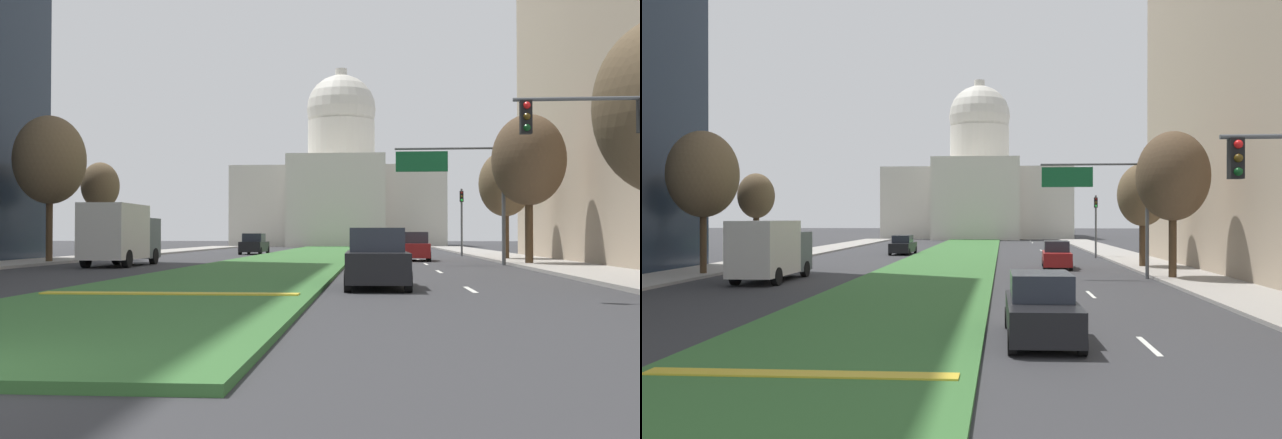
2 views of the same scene
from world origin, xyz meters
The scene contains 18 objects.
ground_plane centered at (0.00, 51.51, 0.00)m, with size 260.00×260.00×0.00m, color #333335.
grass_median centered at (0.00, 46.36, 0.07)m, with size 7.28×92.72×0.14m, color #386B33.
median_curb_nose centered at (0.00, 10.67, 0.16)m, with size 6.56×0.50×0.04m, color gold.
lane_dashes_right centered at (7.99, 48.31, 0.00)m, with size 0.16×72.24×0.01m.
sidewalk_left centered at (-14.34, 41.21, 0.07)m, with size 4.00×92.72×0.15m, color #9E9991.
sidewalk_right centered at (14.34, 41.21, 0.07)m, with size 4.00×92.72×0.15m, color #9E9991.
capitol_building centered at (0.00, 102.17, 7.94)m, with size 29.62×29.69×27.09m.
traffic_light_near_right centered at (10.99, 11.31, 3.80)m, with size 3.34×0.35×5.20m.
traffic_light_far_right centered at (11.84, 49.30, 3.31)m, with size 0.28×0.35×5.20m.
overhead_guide_sign centered at (9.80, 32.14, 4.66)m, with size 5.91×0.20×6.50m.
street_tree_left_mid centered at (-13.17, 32.26, 5.85)m, with size 4.00×4.00×8.38m.
street_tree_right_mid centered at (13.27, 31.71, 5.57)m, with size 3.87×3.87×8.02m.
street_tree_left_far centered at (-12.97, 39.28, 4.78)m, with size 2.50×2.50×6.43m.
street_tree_right_far centered at (13.38, 39.20, 4.83)m, with size 3.32×3.32×6.95m.
sedan_lead_stopped centered at (5.21, 15.25, 0.86)m, with size 2.00×4.57×1.85m.
sedan_midblock centered at (7.68, 38.74, 0.84)m, with size 2.05×4.43×1.81m.
sedan_distant centered at (-4.97, 52.88, 0.82)m, with size 1.95×4.63×1.75m.
box_truck_delivery centered at (-8.11, 29.62, 1.68)m, with size 2.40×6.40×3.20m.
Camera 1 is at (5.16, -7.17, 1.64)m, focal length 40.58 mm.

